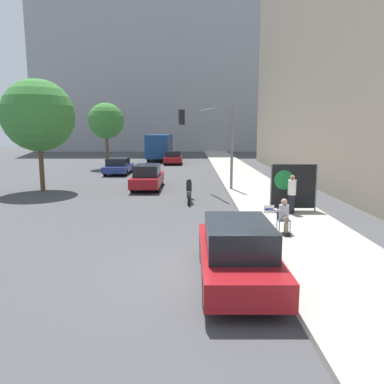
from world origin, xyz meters
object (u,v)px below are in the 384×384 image
Objects in this scene: parked_car_curbside at (238,252)px; car_on_road_nearest at (148,177)px; protest_banner at (294,186)px; street_tree_near_curb at (39,116)px; car_on_road_midblock at (119,166)px; car_on_road_distant at (174,158)px; city_bus_on_road at (161,145)px; seated_protester at (285,215)px; street_tree_midblock at (107,121)px; jogger_on_sidewalk at (293,194)px; traffic_light_pole at (213,132)px; motorcycle_on_road at (190,192)px.

parked_car_curbside is 15.24m from car_on_road_nearest.
street_tree_near_curb is at bearing 154.63° from protest_banner.
car_on_road_midblock is 10.39m from car_on_road_distant.
city_bus_on_road is (-1.99, 7.02, 1.09)m from car_on_road_distant.
city_bus_on_road is (-7.19, 35.48, 1.03)m from seated_protester.
street_tree_midblock is (-12.64, 20.19, 3.32)m from protest_banner.
car_on_road_nearest is at bearing -67.01° from car_on_road_midblock.
protest_banner is 0.45× the size of parked_car_curbside.
city_bus_on_road is at bearing -77.11° from jogger_on_sidewalk.
motorcycle_on_road is at bearing -111.59° from traffic_light_pole.
motorcycle_on_road is at bearing -65.38° from street_tree_midblock.
car_on_road_distant is at bearing 94.90° from motorcycle_on_road.
motorcycle_on_road is 19.77m from street_tree_midblock.
city_bus_on_road is 5.70× the size of motorcycle_on_road.
jogger_on_sidewalk is 18.96m from car_on_road_midblock.
street_tree_midblock is at bearing 122.05° from protest_banner.
street_tree_near_curb reaches higher than seated_protester.
city_bus_on_road is at bearing 101.40° from traffic_light_pole.
jogger_on_sidewalk reaches higher than car_on_road_midblock.
street_tree_near_curb is at bearing 126.31° from parked_car_curbside.
seated_protester is at bearing 61.73° from parked_car_curbside.
seated_protester reaches higher than motorcycle_on_road.
jogger_on_sidewalk is at bearing -109.18° from protest_banner.
motorcycle_on_road is (-3.30, 6.28, -0.25)m from seated_protester.
traffic_light_pole is at bearing 115.67° from seated_protester.
parked_car_curbside is 2.21× the size of motorcycle_on_road.
jogger_on_sidewalk is at bearing -59.06° from street_tree_midblock.
car_on_road_midblock is at bearing 107.81° from parked_car_curbside.
street_tree_near_curb reaches higher than protest_banner.
traffic_light_pole is 1.20× the size of car_on_road_distant.
jogger_on_sidewalk is 0.37× the size of car_on_road_midblock.
street_tree_midblock is (-2.01, 4.94, 3.86)m from car_on_road_midblock.
city_bus_on_road is (-1.23, 24.55, 1.05)m from car_on_road_nearest.
motorcycle_on_road is 0.33× the size of street_tree_midblock.
street_tree_midblock is at bearing 123.37° from traffic_light_pole.
jogger_on_sidewalk is at bearing -76.07° from car_on_road_distant.
car_on_road_midblock is at bearing -58.05° from jogger_on_sidewalk.
street_tree_near_curb is 1.06× the size of street_tree_midblock.
motorcycle_on_road is 10.54m from street_tree_near_curb.
jogger_on_sidewalk reaches higher than car_on_road_distant.
street_tree_near_curb reaches higher than motorcycle_on_road.
car_on_road_midblock is at bearing 130.37° from seated_protester.
street_tree_near_curb is (-5.08, -25.37, 2.71)m from city_bus_on_road.
street_tree_near_curb reaches higher than street_tree_midblock.
street_tree_midblock is at bearing -109.78° from city_bus_on_road.
jogger_on_sidewalk is 5.43m from motorcycle_on_road.
motorcycle_on_road is at bearing -23.10° from street_tree_near_curb.
traffic_light_pole is 1.06× the size of car_on_road_nearest.
car_on_road_distant is at bearing 68.92° from street_tree_near_curb.
protest_banner is 0.99× the size of motorcycle_on_road.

